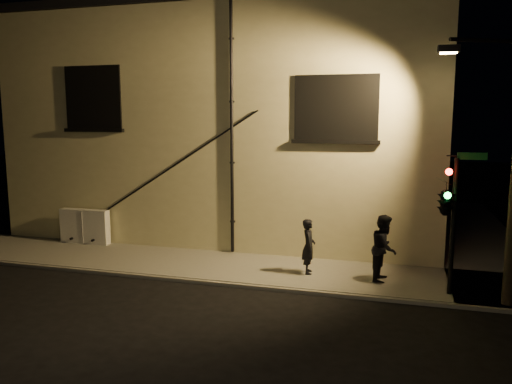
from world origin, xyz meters
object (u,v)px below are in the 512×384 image
(utility_cabinet, at_px, (85,226))
(pedestrian_a, at_px, (309,246))
(pedestrian_b, at_px, (384,248))
(traffic_signal, at_px, (446,200))

(utility_cabinet, relative_size, pedestrian_a, 1.17)
(utility_cabinet, bearing_deg, pedestrian_b, -7.39)
(traffic_signal, bearing_deg, pedestrian_a, 166.83)
(pedestrian_b, bearing_deg, traffic_signal, -110.01)
(pedestrian_a, height_order, traffic_signal, traffic_signal)
(utility_cabinet, distance_m, traffic_signal, 12.49)
(pedestrian_b, relative_size, traffic_signal, 0.51)
(utility_cabinet, distance_m, pedestrian_b, 10.76)
(utility_cabinet, bearing_deg, traffic_signal, -10.14)
(pedestrian_b, bearing_deg, pedestrian_a, 96.32)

